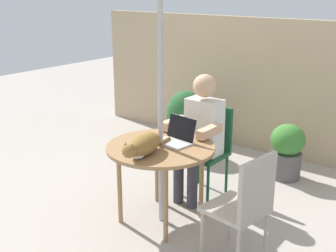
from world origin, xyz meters
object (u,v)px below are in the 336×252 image
person_seated (200,131)px  cat (143,146)px  potted_plant_near_fence (287,150)px  potted_plant_by_chair (185,121)px  patio_table (161,153)px  chair_empty (245,202)px  laptop (178,135)px  chair_occupied (208,143)px

person_seated → cat: bearing=-88.2°
cat → potted_plant_near_fence: bearing=75.4°
cat → person_seated: bearing=91.8°
potted_plant_by_chair → patio_table: bearing=-61.2°
chair_empty → cat: same height
laptop → chair_occupied: bearing=95.4°
chair_occupied → potted_plant_by_chair: 1.09m
laptop → potted_plant_near_fence: bearing=72.2°
potted_plant_near_fence → potted_plant_by_chair: potted_plant_by_chair is taller
person_seated → potted_plant_by_chair: size_ratio=1.54×
chair_occupied → person_seated: 0.23m
chair_occupied → chair_empty: size_ratio=1.00×
chair_empty → potted_plant_near_fence: chair_empty is taller
person_seated → laptop: size_ratio=3.71×
chair_occupied → cat: bearing=-88.5°
chair_empty → laptop: laptop is taller
chair_empty → cat: size_ratio=1.35×
laptop → potted_plant_near_fence: 1.51m
chair_empty → laptop: size_ratio=2.68×
chair_empty → potted_plant_by_chair: chair_empty is taller
chair_occupied → potted_plant_near_fence: bearing=57.8°
person_seated → cat: size_ratio=1.87×
patio_table → laptop: size_ratio=2.82×
cat → laptop: bearing=86.1°
cat → potted_plant_near_fence: (0.47, 1.80, -0.47)m
chair_empty → person_seated: size_ratio=0.72×
cat → potted_plant_by_chair: bearing=115.7°
chair_occupied → person_seated: (-0.00, -0.16, 0.17)m
cat → chair_occupied: bearing=91.5°
person_seated → laptop: (0.06, -0.43, 0.09)m
patio_table → chair_occupied: chair_occupied is taller
cat → patio_table: bearing=95.9°
person_seated → laptop: bearing=-82.7°
chair_occupied → potted_plant_near_fence: size_ratio=1.45×
laptop → patio_table: bearing=-108.8°
patio_table → cat: size_ratio=1.42×
laptop → potted_plant_near_fence: size_ratio=0.54×
chair_empty → potted_plant_near_fence: bearing=103.1°
potted_plant_by_chair → laptop: bearing=-56.6°
chair_empty → cat: 0.91m
chair_empty → person_seated: person_seated is taller
chair_occupied → laptop: (0.06, -0.59, 0.26)m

